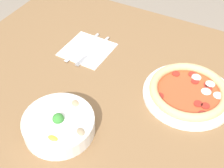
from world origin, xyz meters
TOP-DOWN VIEW (x-y plane):
  - dining_table at (0.00, 0.00)m, footprint 1.39×0.95m
  - pizza at (-0.12, -0.07)m, footprint 0.28×0.28m
  - bowl at (0.16, 0.23)m, footprint 0.20×0.20m
  - napkin at (0.28, -0.12)m, footprint 0.17×0.17m
  - fork at (0.25, -0.12)m, footprint 0.03×0.20m
  - knife at (0.30, -0.13)m, footprint 0.03×0.20m

SIDE VIEW (x-z plane):
  - dining_table at x=0.00m, z-range 0.28..1.01m
  - napkin at x=0.28m, z-range 0.73..0.73m
  - knife at x=0.30m, z-range 0.73..0.74m
  - fork at x=0.25m, z-range 0.73..0.74m
  - pizza at x=-0.12m, z-range 0.73..0.77m
  - bowl at x=0.16m, z-range 0.73..0.80m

